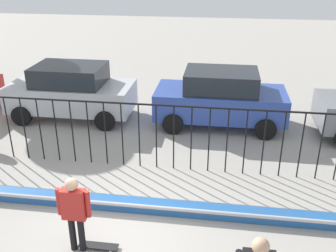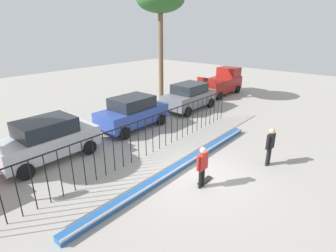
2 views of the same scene
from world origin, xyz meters
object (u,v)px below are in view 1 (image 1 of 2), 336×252
(skateboard, at_px, (98,246))
(parked_car_silver, at_px, (71,91))
(parked_car_blue, at_px, (220,98))
(skateboarder, at_px, (74,208))

(skateboard, distance_m, parked_car_silver, 7.15)
(skateboard, height_order, parked_car_blue, parked_car_blue)
(skateboard, height_order, parked_car_silver, parked_car_silver)
(skateboard, bearing_deg, parked_car_blue, 75.06)
(parked_car_silver, height_order, parked_car_blue, same)
(skateboarder, bearing_deg, parked_car_blue, 84.38)
(skateboarder, xyz_separation_m, parked_car_silver, (-2.55, 6.54, -0.01))
(parked_car_blue, bearing_deg, parked_car_silver, 178.45)
(skateboarder, height_order, parked_car_silver, parked_car_silver)
(parked_car_silver, bearing_deg, parked_car_blue, -0.52)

